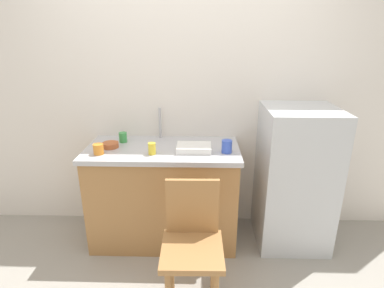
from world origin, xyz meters
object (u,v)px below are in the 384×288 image
Objects in this scene: refrigerator at (295,178)px; cup_yellow at (152,149)px; terracotta_bowl at (110,145)px; chair at (192,241)px; cup_green at (123,137)px; cup_blue at (227,146)px; cup_orange at (98,149)px; dish_tray at (194,148)px.

refrigerator is 1.26m from cup_yellow.
refrigerator reaches higher than terracotta_bowl.
chair is 1.09m from terracotta_bowl.
refrigerator is at bearing -4.57° from cup_green.
cup_yellow is 0.92× the size of cup_blue.
cup_orange is 0.43m from cup_yellow.
terracotta_bowl is at bearing 174.68° from cup_blue.
cup_blue is at bearing -14.37° from cup_green.
cup_yellow is (0.37, -0.14, 0.03)m from terracotta_bowl.
cup_green is 0.92m from cup_blue.
cup_blue reaches higher than dish_tray.
refrigerator reaches higher than chair.
cup_yellow is at bearing -174.93° from cup_blue.
cup_green is 1.04× the size of cup_orange.
chair is 10.22× the size of cup_green.
refrigerator is at bearing 0.69° from terracotta_bowl.
terracotta_bowl is at bearing 71.33° from cup_orange.
dish_tray is 0.76m from cup_orange.
cup_orange is at bearing -176.51° from cup_blue.
cup_yellow reaches higher than dish_tray.
refrigerator is 1.61m from terracotta_bowl.
dish_tray is 0.66m from cup_green.
cup_blue is at bearing -169.78° from refrigerator.
cup_green is 0.92× the size of cup_yellow.
chair is at bearing -59.85° from cup_yellow.
terracotta_bowl is at bearing -118.39° from cup_green.
refrigerator is 13.03× the size of cup_yellow.
refrigerator is 1.67m from cup_orange.
chair is at bearing -139.54° from refrigerator.
cup_green is (-0.64, 0.86, 0.43)m from chair.
cup_orange is (-0.76, 0.57, 0.43)m from chair.
cup_green is at bearing 162.56° from dish_tray.
terracotta_bowl is 0.16m from cup_green.
dish_tray is at bearing 173.24° from cup_blue.
cup_green is at bearing 136.67° from cup_yellow.
terracotta_bowl is (-0.71, 0.72, 0.41)m from chair.
cup_yellow is (-1.20, -0.16, 0.32)m from refrigerator.
cup_orange is at bearing -108.67° from terracotta_bowl.
chair is (-0.87, -0.74, -0.12)m from refrigerator.
cup_orange is 1.02m from cup_blue.
cup_orange is (-0.76, -0.09, 0.02)m from dish_tray.
refrigerator is at bearing 7.68° from cup_yellow.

